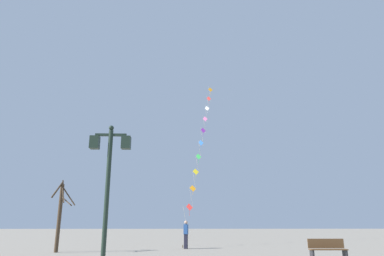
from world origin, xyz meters
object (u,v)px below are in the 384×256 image
(twin_lantern_lamp_post, at_px, (109,169))
(kite_train, at_px, (201,142))
(bare_tree, at_px, (60,213))
(park_bench, at_px, (328,249))
(kite_flyer, at_px, (186,234))

(twin_lantern_lamp_post, distance_m, kite_train, 20.41)
(bare_tree, height_order, park_bench, bare_tree)
(park_bench, bearing_deg, bare_tree, 161.85)
(kite_flyer, distance_m, bare_tree, 7.73)
(kite_flyer, height_order, bare_tree, bare_tree)
(park_bench, bearing_deg, kite_train, 108.98)
(park_bench, bearing_deg, kite_flyer, 131.17)
(twin_lantern_lamp_post, bearing_deg, kite_train, 78.42)
(kite_train, xyz_separation_m, bare_tree, (-8.58, -9.71, -6.46))
(twin_lantern_lamp_post, relative_size, kite_flyer, 2.67)
(kite_flyer, bearing_deg, twin_lantern_lamp_post, 179.82)
(bare_tree, bearing_deg, twin_lantern_lamp_post, -64.21)
(kite_flyer, relative_size, bare_tree, 0.43)
(kite_train, relative_size, kite_flyer, 9.35)
(bare_tree, bearing_deg, park_bench, -18.92)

